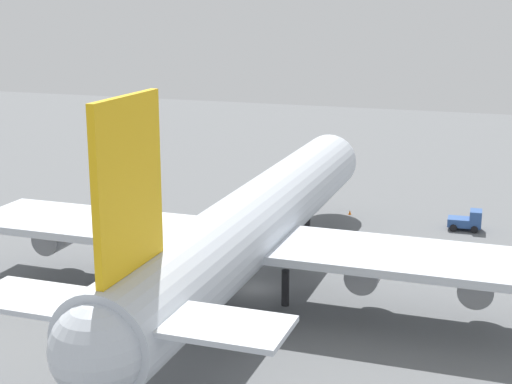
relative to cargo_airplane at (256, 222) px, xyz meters
The scene contains 4 objects.
ground_plane 6.52m from the cargo_airplane, ahead, with size 248.02×248.02×0.00m, color slate.
cargo_airplane is the anchor object (origin of this frame).
fuel_truck 31.66m from the cargo_airplane, 33.38° to the right, with size 2.74×3.90×2.42m.
safety_cone_nose 28.81m from the cargo_airplane, ahead, with size 0.40×0.40×0.57m, color orange.
Camera 1 is at (-63.20, -21.92, 26.26)m, focal length 53.71 mm.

